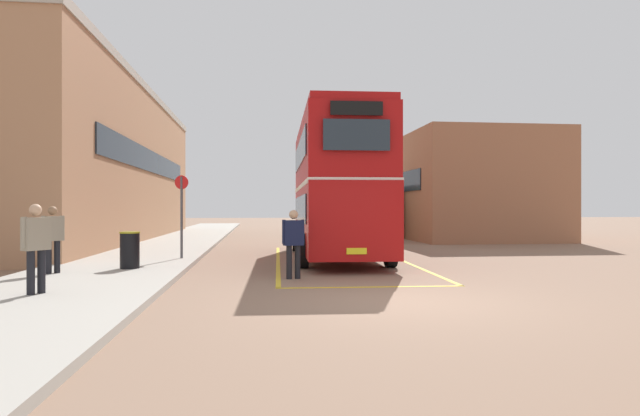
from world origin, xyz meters
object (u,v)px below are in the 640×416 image
Objects in this scene: pedestrian_waiting_near at (53,235)px; single_deck_bus at (356,209)px; double_decker_bus at (336,185)px; pedestrian_boarding at (293,239)px; pedestrian_waiting_far at (36,242)px; bus_stop_sign at (182,208)px; litter_bin at (130,250)px.

single_deck_bus is at bearing 60.56° from pedestrian_waiting_near.
double_decker_bus is 15.45m from single_deck_bus.
pedestrian_waiting_near is at bearing 173.88° from pedestrian_boarding.
pedestrian_waiting_near is at bearing 105.31° from pedestrian_waiting_far.
pedestrian_waiting_near is 0.62× the size of bus_stop_sign.
pedestrian_waiting_near is 1.69× the size of litter_bin.
pedestrian_boarding is at bearing 27.58° from pedestrian_waiting_far.
pedestrian_boarding is 5.85m from pedestrian_waiting_near.
pedestrian_waiting_near is 0.98× the size of pedestrian_waiting_far.
double_decker_bus is 5.23m from bus_stop_sign.
single_deck_bus reaches higher than pedestrian_waiting_far.
pedestrian_waiting_near is at bearing -124.95° from bus_stop_sign.
single_deck_bus is 5.78× the size of pedestrian_waiting_near.
litter_bin is (0.72, 4.11, -0.48)m from pedestrian_waiting_far.
bus_stop_sign reaches higher than pedestrian_boarding.
pedestrian_waiting_near is at bearing -150.44° from litter_bin.
single_deck_bus is 22.57m from pedestrian_waiting_near.
single_deck_bus is at bearing 63.14° from litter_bin.
single_deck_bus is 21.03m from litter_bin.
litter_bin is at bearing -148.43° from double_decker_bus.
pedestrian_waiting_far is at bearing -130.83° from double_decker_bus.
litter_bin is 0.37× the size of bus_stop_sign.
double_decker_bus is 7.33m from litter_bin.
bus_stop_sign is at bearing 70.89° from litter_bin.
pedestrian_waiting_near is 3.32m from pedestrian_waiting_far.
double_decker_bus reaches higher than pedestrian_waiting_far.
pedestrian_boarding is (-5.27, -20.27, -0.67)m from single_deck_bus.
pedestrian_waiting_far is at bearing -114.08° from single_deck_bus.
litter_bin is at bearing 29.56° from pedestrian_waiting_near.
double_decker_bus reaches higher than litter_bin.
bus_stop_sign is at bearing -169.21° from double_decker_bus.
double_decker_bus is at bearing -102.95° from single_deck_bus.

